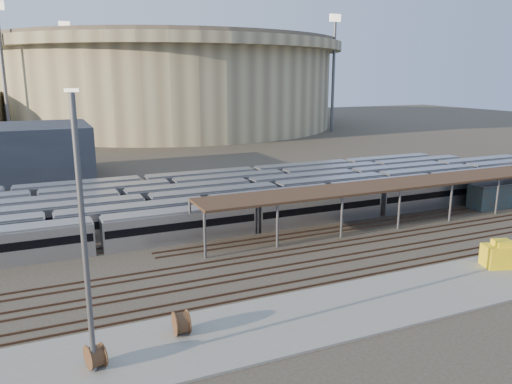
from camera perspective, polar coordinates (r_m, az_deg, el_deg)
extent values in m
plane|color=#383026|center=(55.82, 2.50, -6.79)|extent=(420.00, 420.00, 0.00)
cube|color=gray|center=(41.48, 5.57, -14.13)|extent=(50.00, 9.00, 0.20)
cube|color=#B5B6BB|center=(62.39, -0.26, -2.86)|extent=(112.00, 2.90, 3.60)
cube|color=#B5B6BB|center=(64.56, -5.59, -2.36)|extent=(112.00, 2.90, 3.60)
cube|color=#B5B6BB|center=(72.68, 2.29, -0.53)|extent=(112.00, 2.90, 3.60)
cube|color=#B5B6BB|center=(75.40, -0.80, -0.01)|extent=(112.00, 2.90, 3.60)
cube|color=#B5B6BB|center=(75.91, -9.65, -0.11)|extent=(112.00, 2.90, 3.60)
cube|color=#B5B6BB|center=(79.21, -12.75, 0.31)|extent=(112.00, 2.90, 3.60)
cylinder|color=#535358|center=(53.29, -5.87, -4.99)|extent=(0.30, 0.30, 5.00)
cylinder|color=#535358|center=(58.22, -7.53, -3.45)|extent=(0.30, 0.30, 5.00)
cylinder|color=#535358|center=(56.36, 2.46, -3.91)|extent=(0.30, 0.30, 5.00)
cylinder|color=#535358|center=(61.05, 0.21, -2.54)|extent=(0.30, 0.30, 5.00)
cylinder|color=#535358|center=(60.50, 9.77, -2.88)|extent=(0.30, 0.30, 5.00)
cylinder|color=#535358|center=(64.89, 7.15, -1.68)|extent=(0.30, 0.30, 5.00)
cylinder|color=#535358|center=(65.51, 16.04, -1.96)|extent=(0.30, 0.30, 5.00)
cylinder|color=#535358|center=(69.58, 13.22, -0.91)|extent=(0.30, 0.30, 5.00)
cylinder|color=#535358|center=(71.20, 21.36, -1.17)|extent=(0.30, 0.30, 5.00)
cylinder|color=#535358|center=(74.96, 18.47, -0.24)|extent=(0.30, 0.30, 5.00)
cylinder|color=#535358|center=(77.42, 25.86, -0.48)|extent=(0.30, 0.30, 5.00)
cylinder|color=#535358|center=(80.90, 22.98, 0.34)|extent=(0.30, 0.30, 5.00)
cylinder|color=#535358|center=(87.27, 26.86, 0.84)|extent=(0.30, 0.30, 5.00)
cube|color=#392217|center=(69.63, 17.49, 1.07)|extent=(60.00, 6.00, 0.30)
cube|color=#4C3323|center=(54.32, 3.32, -7.28)|extent=(170.00, 0.12, 0.18)
cube|color=#4C3323|center=(55.58, 2.61, -6.78)|extent=(170.00, 0.12, 0.18)
cube|color=#4C3323|center=(51.04, 5.39, -8.70)|extent=(170.00, 0.12, 0.18)
cube|color=#4C3323|center=(52.26, 4.58, -8.15)|extent=(170.00, 0.12, 0.18)
cube|color=#4C3323|center=(47.88, 7.75, -10.30)|extent=(170.00, 0.12, 0.18)
cube|color=#4C3323|center=(49.05, 6.83, -9.68)|extent=(170.00, 0.12, 0.18)
cylinder|color=tan|center=(193.15, -9.52, 11.59)|extent=(116.00, 116.00, 28.00)
cylinder|color=tan|center=(193.36, -9.71, 16.18)|extent=(124.00, 124.00, 3.00)
cylinder|color=brown|center=(193.49, -9.73, 16.85)|extent=(120.00, 120.00, 1.50)
cylinder|color=#535358|center=(157.07, -26.84, 11.49)|extent=(1.00, 1.00, 36.00)
cylinder|color=#535358|center=(174.09, 8.82, 12.77)|extent=(1.00, 1.00, 36.00)
cube|color=#FFF2CC|center=(175.02, 9.05, 19.06)|extent=(4.00, 0.60, 2.40)
cylinder|color=#535358|center=(207.36, -20.62, 12.15)|extent=(1.00, 1.00, 36.00)
cube|color=#FFF2CC|center=(208.14, -21.07, 17.43)|extent=(4.00, 0.60, 2.40)
cube|color=#1E434D|center=(83.85, 27.12, -0.18)|extent=(14.86, 2.89, 3.47)
cylinder|color=#4E2F1F|center=(36.22, -17.87, -17.43)|extent=(1.34, 1.86, 1.68)
cylinder|color=#4E2F1F|center=(38.83, -8.52, -14.56)|extent=(1.05, 1.85, 1.82)
cylinder|color=#535358|center=(32.58, -19.07, -5.28)|extent=(0.36, 0.36, 17.98)
cube|color=#FFF2CC|center=(31.03, -20.35, 10.86)|extent=(0.81, 0.32, 0.20)
cube|color=yellow|center=(56.46, 26.24, -6.57)|extent=(4.01, 3.17, 2.19)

